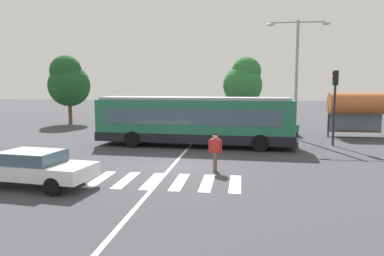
{
  "coord_description": "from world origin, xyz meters",
  "views": [
    {
      "loc": [
        2.83,
        -16.57,
        3.74
      ],
      "look_at": [
        -0.04,
        4.55,
        1.3
      ],
      "focal_mm": 34.39,
      "sensor_mm": 36.0,
      "label": 1
    }
  ],
  "objects_px": {
    "parked_car_charcoal": "(249,123)",
    "bus_stop_shelter": "(358,104)",
    "city_transit_bus": "(194,121)",
    "twin_arm_street_lamp": "(297,66)",
    "parked_car_white": "(215,123)",
    "traffic_light_far_corner": "(335,96)",
    "pedestrian_crossing_street": "(215,150)",
    "background_tree_left": "(68,81)",
    "background_tree_right": "(244,81)",
    "parked_car_red": "(184,122)",
    "parked_car_blue": "(151,122)",
    "parked_car_teal": "(282,124)",
    "foreground_sedan": "(33,166)"
  },
  "relations": [
    {
      "from": "parked_car_charcoal",
      "to": "bus_stop_shelter",
      "type": "xyz_separation_m",
      "value": [
        7.75,
        -2.16,
        1.65
      ]
    },
    {
      "from": "city_transit_bus",
      "to": "twin_arm_street_lamp",
      "type": "xyz_separation_m",
      "value": [
        6.66,
        4.16,
        3.54
      ]
    },
    {
      "from": "city_transit_bus",
      "to": "bus_stop_shelter",
      "type": "distance_m",
      "value": 12.52
    },
    {
      "from": "parked_car_white",
      "to": "traffic_light_far_corner",
      "type": "height_order",
      "value": "traffic_light_far_corner"
    },
    {
      "from": "pedestrian_crossing_street",
      "to": "twin_arm_street_lamp",
      "type": "relative_size",
      "value": 0.21
    },
    {
      "from": "twin_arm_street_lamp",
      "to": "background_tree_left",
      "type": "bearing_deg",
      "value": 159.78
    },
    {
      "from": "city_transit_bus",
      "to": "pedestrian_crossing_street",
      "type": "distance_m",
      "value": 6.93
    },
    {
      "from": "parked_car_charcoal",
      "to": "background_tree_right",
      "type": "xyz_separation_m",
      "value": [
        -0.44,
        7.99,
        3.44
      ]
    },
    {
      "from": "parked_car_red",
      "to": "bus_stop_shelter",
      "type": "distance_m",
      "value": 13.33
    },
    {
      "from": "bus_stop_shelter",
      "to": "twin_arm_street_lamp",
      "type": "height_order",
      "value": "twin_arm_street_lamp"
    },
    {
      "from": "background_tree_right",
      "to": "parked_car_blue",
      "type": "bearing_deg",
      "value": -130.91
    },
    {
      "from": "parked_car_blue",
      "to": "background_tree_right",
      "type": "xyz_separation_m",
      "value": [
        7.52,
        8.68,
        3.44
      ]
    },
    {
      "from": "parked_car_white",
      "to": "parked_car_teal",
      "type": "relative_size",
      "value": 1.01
    },
    {
      "from": "twin_arm_street_lamp",
      "to": "background_tree_left",
      "type": "xyz_separation_m",
      "value": [
        -20.63,
        7.6,
        -0.94
      ]
    },
    {
      "from": "background_tree_left",
      "to": "background_tree_right",
      "type": "xyz_separation_m",
      "value": [
        17.02,
        3.85,
        0.03
      ]
    },
    {
      "from": "parked_car_charcoal",
      "to": "parked_car_teal",
      "type": "distance_m",
      "value": 2.63
    },
    {
      "from": "parked_car_blue",
      "to": "bus_stop_shelter",
      "type": "relative_size",
      "value": 1.09
    },
    {
      "from": "traffic_light_far_corner",
      "to": "foreground_sedan",
      "type": "bearing_deg",
      "value": -139.53
    },
    {
      "from": "bus_stop_shelter",
      "to": "background_tree_left",
      "type": "distance_m",
      "value": 26.04
    },
    {
      "from": "bus_stop_shelter",
      "to": "city_transit_bus",
      "type": "bearing_deg",
      "value": -154.13
    },
    {
      "from": "background_tree_right",
      "to": "parked_car_teal",
      "type": "bearing_deg",
      "value": -69.9
    },
    {
      "from": "pedestrian_crossing_street",
      "to": "parked_car_charcoal",
      "type": "distance_m",
      "value": 14.39
    },
    {
      "from": "parked_car_blue",
      "to": "bus_stop_shelter",
      "type": "height_order",
      "value": "bus_stop_shelter"
    },
    {
      "from": "parked_car_red",
      "to": "twin_arm_street_lamp",
      "type": "bearing_deg",
      "value": -20.5
    },
    {
      "from": "pedestrian_crossing_street",
      "to": "twin_arm_street_lamp",
      "type": "height_order",
      "value": "twin_arm_street_lamp"
    },
    {
      "from": "pedestrian_crossing_street",
      "to": "parked_car_white",
      "type": "bearing_deg",
      "value": 94.21
    },
    {
      "from": "background_tree_right",
      "to": "twin_arm_street_lamp",
      "type": "bearing_deg",
      "value": -72.52
    },
    {
      "from": "pedestrian_crossing_street",
      "to": "background_tree_left",
      "type": "height_order",
      "value": "background_tree_left"
    },
    {
      "from": "parked_car_blue",
      "to": "parked_car_charcoal",
      "type": "relative_size",
      "value": 1.0
    },
    {
      "from": "parked_car_charcoal",
      "to": "city_transit_bus",
      "type": "bearing_deg",
      "value": -114.65
    },
    {
      "from": "city_transit_bus",
      "to": "background_tree_right",
      "type": "height_order",
      "value": "background_tree_right"
    },
    {
      "from": "city_transit_bus",
      "to": "foreground_sedan",
      "type": "xyz_separation_m",
      "value": [
        -4.76,
        -9.99,
        -0.82
      ]
    },
    {
      "from": "parked_car_blue",
      "to": "parked_car_teal",
      "type": "xyz_separation_m",
      "value": [
        10.57,
        0.37,
        0.0
      ]
    },
    {
      "from": "city_transit_bus",
      "to": "bus_stop_shelter",
      "type": "bearing_deg",
      "value": 25.87
    },
    {
      "from": "parked_car_red",
      "to": "parked_car_white",
      "type": "xyz_separation_m",
      "value": [
        2.62,
        -0.38,
        0.0
      ]
    },
    {
      "from": "parked_car_charcoal",
      "to": "background_tree_left",
      "type": "height_order",
      "value": "background_tree_left"
    },
    {
      "from": "city_transit_bus",
      "to": "parked_car_red",
      "type": "relative_size",
      "value": 2.71
    },
    {
      "from": "parked_car_charcoal",
      "to": "background_tree_left",
      "type": "distance_m",
      "value": 18.27
    },
    {
      "from": "traffic_light_far_corner",
      "to": "parked_car_red",
      "type": "bearing_deg",
      "value": 150.6
    },
    {
      "from": "pedestrian_crossing_street",
      "to": "traffic_light_far_corner",
      "type": "distance_m",
      "value": 10.83
    },
    {
      "from": "background_tree_left",
      "to": "city_transit_bus",
      "type": "bearing_deg",
      "value": -40.08
    },
    {
      "from": "city_transit_bus",
      "to": "background_tree_left",
      "type": "relative_size",
      "value": 1.84
    },
    {
      "from": "bus_stop_shelter",
      "to": "foreground_sedan",
      "type": "bearing_deg",
      "value": -136.02
    },
    {
      "from": "foreground_sedan",
      "to": "parked_car_white",
      "type": "distance_m",
      "value": 17.84
    },
    {
      "from": "parked_car_red",
      "to": "parked_car_white",
      "type": "bearing_deg",
      "value": -8.18
    },
    {
      "from": "parked_car_teal",
      "to": "traffic_light_far_corner",
      "type": "bearing_deg",
      "value": -66.63
    },
    {
      "from": "city_transit_bus",
      "to": "background_tree_right",
      "type": "relative_size",
      "value": 1.85
    },
    {
      "from": "parked_car_teal",
      "to": "bus_stop_shelter",
      "type": "xyz_separation_m",
      "value": [
        5.14,
        -1.84,
        1.65
      ]
    },
    {
      "from": "traffic_light_far_corner",
      "to": "background_tree_right",
      "type": "relative_size",
      "value": 0.7
    },
    {
      "from": "parked_car_teal",
      "to": "traffic_light_far_corner",
      "type": "height_order",
      "value": "traffic_light_far_corner"
    }
  ]
}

